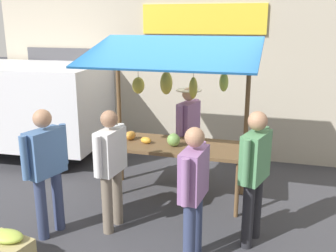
% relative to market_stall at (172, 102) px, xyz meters
% --- Properties ---
extents(ground_plane, '(40.00, 40.00, 0.00)m').
position_rel_market_stall_xyz_m(ground_plane, '(-0.02, 0.03, -1.54)').
color(ground_plane, '#38383D').
extents(street_backdrop, '(9.00, 0.30, 3.40)m').
position_rel_market_stall_xyz_m(street_backdrop, '(0.04, -2.17, 0.16)').
color(street_backdrop, '#B2A893').
rests_on(street_backdrop, ground).
extents(market_stall, '(2.50, 1.46, 2.50)m').
position_rel_market_stall_xyz_m(market_stall, '(0.00, 0.00, 0.00)').
color(market_stall, brown).
rests_on(market_stall, ground).
extents(vendor_with_sunhat, '(0.43, 0.68, 1.65)m').
position_rel_market_stall_xyz_m(vendor_with_sunhat, '(-0.09, -0.72, -0.57)').
color(vendor_with_sunhat, '#4C4C51').
rests_on(vendor_with_sunhat, ground).
extents(shopper_with_shopping_bag, '(0.26, 0.69, 1.62)m').
position_rel_market_stall_xyz_m(shopper_with_shopping_bag, '(-0.69, 1.61, -0.60)').
color(shopper_with_shopping_bag, navy).
rests_on(shopper_with_shopping_bag, ground).
extents(shopper_with_ponytail, '(0.36, 0.69, 1.71)m').
position_rel_market_stall_xyz_m(shopper_with_ponytail, '(-1.31, 1.02, -0.54)').
color(shopper_with_ponytail, '#232328').
rests_on(shopper_with_ponytail, ground).
extents(shopper_in_striped_shirt, '(0.27, 0.70, 1.64)m').
position_rel_market_stall_xyz_m(shopper_in_striped_shirt, '(0.51, 1.18, -0.59)').
color(shopper_in_striped_shirt, '#726656').
rests_on(shopper_in_striped_shirt, ground).
extents(shopper_in_grey_tee, '(0.35, 0.69, 1.69)m').
position_rel_market_stall_xyz_m(shopper_in_grey_tee, '(1.23, 1.54, -0.56)').
color(shopper_in_grey_tee, navy).
rests_on(shopper_in_grey_tee, ground).
extents(produce_crate_near, '(0.63, 0.45, 0.39)m').
position_rel_market_stall_xyz_m(produce_crate_near, '(1.38, 2.23, -1.36)').
color(produce_crate_near, tan).
rests_on(produce_crate_near, ground).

